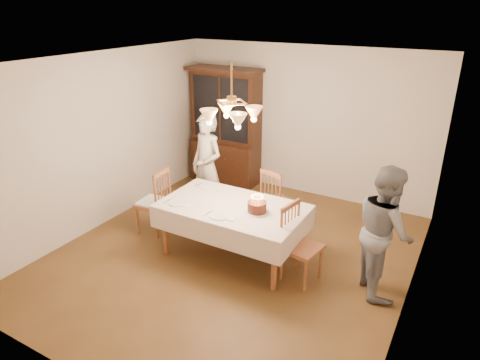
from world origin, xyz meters
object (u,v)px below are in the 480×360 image
Objects in this scene: dining_table at (233,211)px; china_hutch at (226,129)px; chair_far_side at (278,203)px; birthday_cake at (257,207)px; elderly_woman at (207,167)px.

china_hutch is (-1.48, 2.25, 0.36)m from dining_table.
china_hutch is 2.23m from chair_far_side.
chair_far_side is (1.71, -1.30, -0.60)m from china_hutch.
dining_table is 0.40m from birthday_cake.
chair_far_side is (0.23, 0.95, -0.24)m from dining_table.
china_hutch is 1.28× the size of elderly_woman.
china_hutch is at bearing 123.31° from dining_table.
dining_table is 2.72m from china_hutch.
birthday_cake is at bearing -15.28° from elderly_woman.
birthday_cake is at bearing -50.80° from china_hutch.
elderly_woman is (-0.97, 0.85, 0.16)m from dining_table.
dining_table is 1.01m from chair_far_side.
elderly_woman is at bearing 147.05° from birthday_cake.
china_hutch is at bearing 129.20° from birthday_cake.
china_hutch is at bearing 127.85° from elderly_woman.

